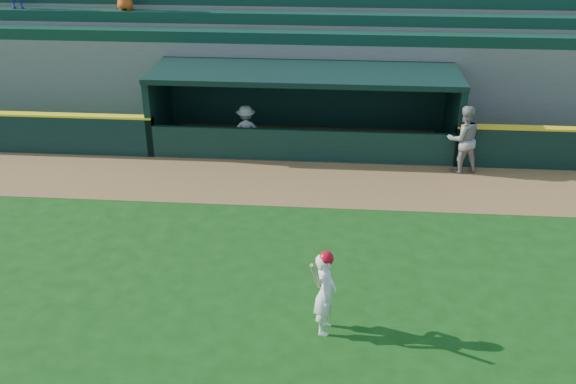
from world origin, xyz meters
name	(u,v)px	position (x,y,z in m)	size (l,w,h in m)	color
ground	(282,280)	(0.00, 0.00, 0.00)	(120.00, 120.00, 0.00)	#124010
warning_track	(298,183)	(0.00, 4.90, 0.01)	(40.00, 3.00, 0.01)	brown
dugout_player_front	(463,139)	(4.65, 6.12, 0.99)	(0.96, 0.75, 1.98)	gray
dugout_player_inside	(246,130)	(-1.72, 6.90, 0.78)	(1.01, 0.58, 1.56)	gray
dugout	(305,102)	(0.00, 8.00, 1.36)	(9.40, 2.80, 2.46)	slate
stands	(312,38)	(0.00, 12.57, 2.39)	(34.50, 6.25, 7.00)	slate
batter_at_plate	(325,292)	(0.94, -1.60, 0.86)	(0.50, 0.79, 1.71)	white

